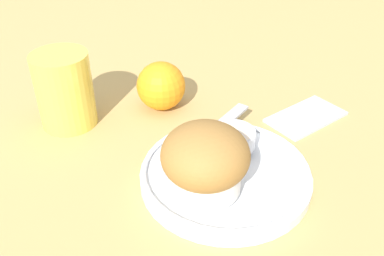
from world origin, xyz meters
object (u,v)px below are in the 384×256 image
(orange_fruit, at_px, (161,86))
(juice_glass, at_px, (65,90))
(muffin, at_px, (205,160))
(butter_knife, at_px, (208,136))

(orange_fruit, distance_m, juice_glass, 0.13)
(muffin, height_order, orange_fruit, muffin)
(muffin, relative_size, orange_fruit, 1.31)
(muffin, bearing_deg, orange_fruit, 69.47)
(butter_knife, xyz_separation_m, juice_glass, (-0.11, 0.16, 0.03))
(muffin, height_order, butter_knife, muffin)
(butter_knife, height_order, orange_fruit, orange_fruit)
(butter_knife, bearing_deg, juice_glass, 106.28)
(muffin, relative_size, juice_glass, 0.90)
(orange_fruit, xyz_separation_m, juice_glass, (-0.12, 0.04, 0.02))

